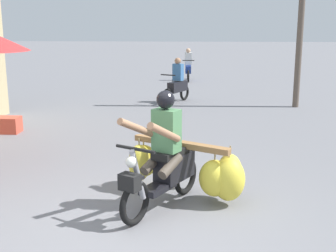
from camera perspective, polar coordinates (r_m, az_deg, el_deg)
The scene contains 5 objects.
ground_plane at distance 5.42m, azimuth -4.57°, elevation -13.46°, with size 120.00×120.00×0.00m, color slate.
motorbike_main_loaded at distance 6.12m, azimuth 1.79°, elevation -5.14°, with size 1.79×1.88×1.58m.
motorbike_distant_ahead_left at distance 13.97m, azimuth 1.19°, elevation 5.34°, with size 0.85×1.49×1.40m.
motorbike_distant_ahead_right at distance 19.57m, azimuth 2.60°, elevation 7.49°, with size 0.50×1.62×1.40m.
produce_crate at distance 10.72m, azimuth -19.88°, elevation 0.14°, with size 0.56×0.40×0.36m, color #CC4C38.
Camera 1 is at (0.78, -4.80, 2.40)m, focal length 47.58 mm.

